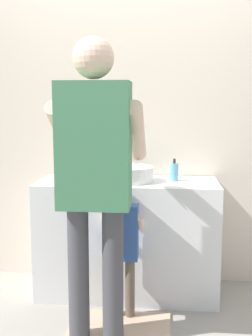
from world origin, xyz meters
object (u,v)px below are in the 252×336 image
object	(u,v)px
adult_parent	(95,165)
child_toddler	(122,240)
soap_bottle	(174,172)
toothbrush_cup	(78,173)

from	to	relation	value
adult_parent	child_toddler	bearing A→B (deg)	64.77
soap_bottle	child_toddler	distance (m)	0.67
toothbrush_cup	soap_bottle	bearing A→B (deg)	2.54
adult_parent	soap_bottle	bearing A→B (deg)	56.57
toothbrush_cup	child_toddler	bearing A→B (deg)	-47.40
soap_bottle	adult_parent	xyz separation A→B (m)	(-0.47, -0.70, 0.14)
toothbrush_cup	adult_parent	world-z (taller)	adult_parent
soap_bottle	child_toddler	xyz separation A→B (m)	(-0.34, -0.43, -0.39)
soap_bottle	child_toddler	bearing A→B (deg)	-127.93
soap_bottle	toothbrush_cup	bearing A→B (deg)	-177.46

